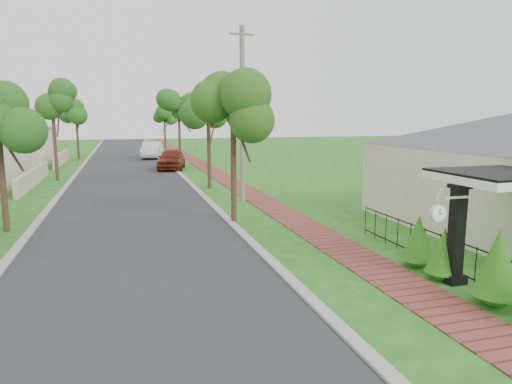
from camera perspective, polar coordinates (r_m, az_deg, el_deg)
name	(u,v)px	position (r m, az deg, el deg)	size (l,w,h in m)	color
ground	(269,287)	(11.43, 1.66, -11.81)	(160.00, 160.00, 0.00)	#216518
road	(129,182)	(30.42, -15.58, 1.21)	(7.00, 120.00, 0.02)	#28282B
kerb_right	(186,180)	(30.67, -8.75, 1.51)	(0.30, 120.00, 0.10)	#9E9E99
kerb_left	(68,184)	(30.60, -22.42, 0.89)	(0.30, 120.00, 0.10)	#9E9E99
sidewalk	(224,178)	(31.11, -4.00, 1.71)	(1.50, 120.00, 0.03)	brown
porch_post	(456,240)	(12.41, 23.72, -5.47)	(0.48, 0.48, 2.52)	black
picket_fence	(440,250)	(13.52, 21.98, -6.75)	(0.03, 8.02, 1.00)	black
street_trees	(127,112)	(36.98, -15.87, 9.64)	(10.70, 37.65, 5.89)	#382619
hedge_row	(474,261)	(11.89, 25.57, -7.81)	(0.91, 4.74, 1.94)	#155F13
parked_car_red	(171,159)	(37.04, -10.52, 4.08)	(1.94, 4.83, 1.65)	maroon
parked_car_white	(152,150)	(47.48, -12.91, 5.12)	(1.73, 4.96, 1.63)	white
near_tree	(233,112)	(17.62, -2.88, 9.99)	(2.12, 2.12, 5.43)	#382619
utility_pole	(242,115)	(22.21, -1.72, 9.63)	(1.20, 0.24, 8.35)	gray
station_clock	(440,212)	(11.40, 21.97, -2.34)	(1.06, 0.13, 0.58)	silver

